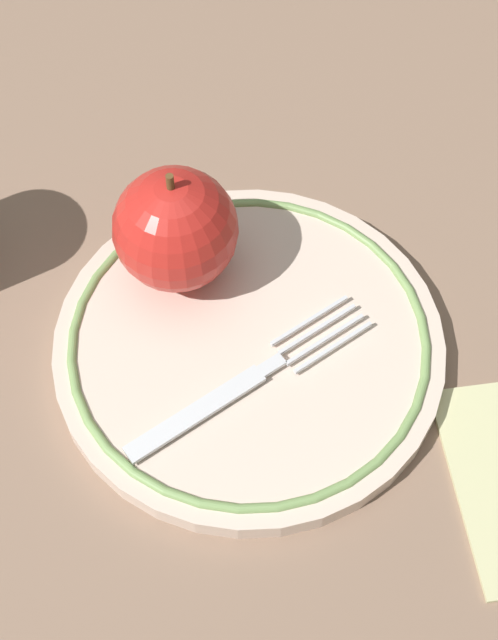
% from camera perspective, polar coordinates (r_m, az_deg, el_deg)
% --- Properties ---
extents(ground_plane, '(2.00, 2.00, 0.00)m').
position_cam_1_polar(ground_plane, '(0.57, 0.69, -2.08)').
color(ground_plane, '#876955').
extents(plate, '(0.25, 0.25, 0.02)m').
position_cam_1_polar(plate, '(0.56, 0.00, -1.56)').
color(plate, beige).
rests_on(plate, ground_plane).
extents(apple_red_whole, '(0.08, 0.08, 0.09)m').
position_cam_1_polar(apple_red_whole, '(0.55, -4.73, 5.81)').
color(apple_red_whole, red).
rests_on(apple_red_whole, plate).
extents(fork, '(0.15, 0.12, 0.00)m').
position_cam_1_polar(fork, '(0.54, -0.45, -4.11)').
color(fork, silver).
rests_on(fork, plate).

